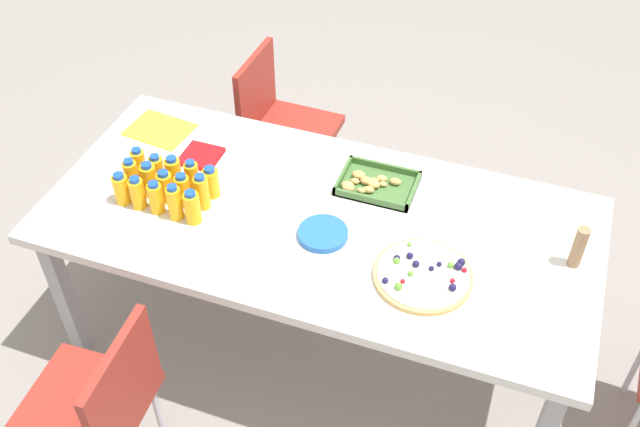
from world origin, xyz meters
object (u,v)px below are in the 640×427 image
juice_bottle_5 (132,176)px  juice_bottle_12 (174,173)px  chair_near_left (99,404)px  juice_bottle_14 (211,182)px  fruit_pizza (423,275)px  juice_bottle_11 (157,170)px  juice_bottle_8 (183,190)px  plate_stack (323,234)px  juice_bottle_4 (192,207)px  juice_bottle_0 (121,189)px  party_table (319,229)px  juice_bottle_2 (156,198)px  paper_folder (160,130)px  cardboard_tube (579,247)px  chair_far_left (279,121)px  juice_bottle_3 (175,203)px  juice_bottle_13 (192,177)px  juice_bottle_9 (202,192)px  juice_bottle_6 (149,180)px  napkin_stack (201,156)px  snack_tray (373,184)px  juice_bottle_10 (139,165)px  juice_bottle_1 (137,193)px

juice_bottle_5 → juice_bottle_12: juice_bottle_5 is taller
chair_near_left → juice_bottle_14: bearing=-5.2°
fruit_pizza → juice_bottle_11: bearing=172.9°
chair_near_left → fruit_pizza: chair_near_left is taller
juice_bottle_8 → plate_stack: 0.55m
juice_bottle_4 → juice_bottle_0: bearing=179.0°
party_table → juice_bottle_2: bearing=-163.5°
paper_folder → chair_near_left: bearing=-72.4°
juice_bottle_8 → cardboard_tube: size_ratio=0.84×
juice_bottle_2 → juice_bottle_0: bearing=179.1°
juice_bottle_12 → cardboard_tube: bearing=4.0°
juice_bottle_11 → juice_bottle_14: (0.23, 0.01, 0.00)m
juice_bottle_14 → plate_stack: (0.47, -0.07, -0.05)m
party_table → chair_far_left: 0.96m
juice_bottle_8 → cardboard_tube: bearing=7.2°
juice_bottle_3 → juice_bottle_8: bearing=94.8°
juice_bottle_13 → fruit_pizza: (0.94, -0.14, -0.05)m
juice_bottle_4 → juice_bottle_9: 0.08m
juice_bottle_6 → paper_folder: (-0.17, 0.37, -0.07)m
juice_bottle_6 → fruit_pizza: size_ratio=0.43×
juice_bottle_0 → juice_bottle_2: juice_bottle_2 is taller
party_table → napkin_stack: 0.59m
juice_bottle_3 → napkin_stack: 0.35m
party_table → fruit_pizza: fruit_pizza is taller
juice_bottle_3 → snack_tray: size_ratio=0.51×
juice_bottle_3 → juice_bottle_8: juice_bottle_3 is taller
party_table → juice_bottle_13: bearing=-177.4°
cardboard_tube → juice_bottle_10: bearing=-176.4°
juice_bottle_1 → juice_bottle_3: 0.16m
chair_far_left → juice_bottle_1: 1.03m
chair_near_left → napkin_stack: bearing=3.1°
juice_bottle_3 → juice_bottle_10: 0.28m
juice_bottle_8 → juice_bottle_10: bearing=161.8°
juice_bottle_4 → cardboard_tube: size_ratio=0.84×
juice_bottle_0 → juice_bottle_5: bearing=87.9°
juice_bottle_0 → juice_bottle_5: 0.07m
juice_bottle_2 → snack_tray: size_ratio=0.46×
juice_bottle_5 → juice_bottle_13: size_ratio=1.03×
paper_folder → juice_bottle_11: bearing=-61.4°
juice_bottle_5 → juice_bottle_12: 0.16m
juice_bottle_1 → juice_bottle_6: size_ratio=0.95×
juice_bottle_14 → snack_tray: juice_bottle_14 is taller
juice_bottle_2 → juice_bottle_6: size_ratio=0.94×
juice_bottle_1 → juice_bottle_10: (-0.08, 0.15, 0.00)m
fruit_pizza → napkin_stack: bearing=162.1°
juice_bottle_5 → juice_bottle_9: juice_bottle_9 is taller
juice_bottle_11 → juice_bottle_13: juice_bottle_13 is taller
juice_bottle_3 → juice_bottle_12: bearing=119.4°
juice_bottle_5 → juice_bottle_6: same height
juice_bottle_2 → juice_bottle_4: 0.15m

